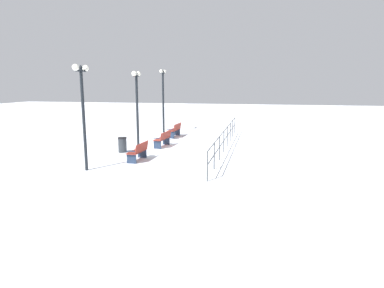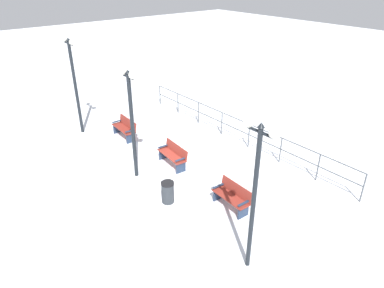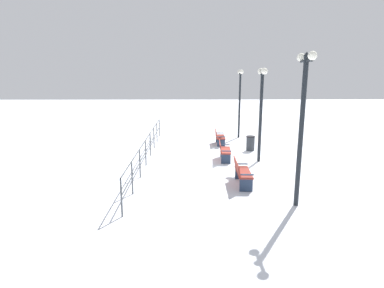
# 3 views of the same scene
# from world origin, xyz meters

# --- Properties ---
(ground_plane) EXTENTS (80.00, 80.00, 0.00)m
(ground_plane) POSITION_xyz_m (0.00, 0.00, 0.00)
(ground_plane) COLOR white
(ground_plane) RESTS_ON ground
(bench_nearest) EXTENTS (0.61, 1.57, 0.91)m
(bench_nearest) POSITION_xyz_m (0.05, -3.50, 0.48)
(bench_nearest) COLOR maroon
(bench_nearest) RESTS_ON ground
(bench_second) EXTENTS (0.65, 1.57, 0.87)m
(bench_second) POSITION_xyz_m (-0.19, 0.01, 0.47)
(bench_second) COLOR maroon
(bench_second) RESTS_ON ground
(bench_third) EXTENTS (0.60, 1.44, 0.85)m
(bench_third) POSITION_xyz_m (-0.06, 3.50, 0.44)
(bench_third) COLOR maroon
(bench_third) RESTS_ON ground
(lamppost_near) EXTENTS (0.24, 1.08, 4.50)m
(lamppost_near) POSITION_xyz_m (1.40, -5.35, 2.85)
(lamppost_near) COLOR black
(lamppost_near) RESTS_ON ground
(lamppost_middle) EXTENTS (0.28, 0.92, 4.20)m
(lamppost_middle) POSITION_xyz_m (1.40, -0.25, 2.83)
(lamppost_middle) COLOR black
(lamppost_middle) RESTS_ON ground
(lamppost_far) EXTENTS (0.26, 1.00, 4.25)m
(lamppost_far) POSITION_xyz_m (1.40, 5.57, 2.90)
(lamppost_far) COLOR black
(lamppost_far) RESTS_ON ground
(waterfront_railing) EXTENTS (0.05, 12.22, 1.14)m
(waterfront_railing) POSITION_xyz_m (-3.72, 0.00, 0.75)
(waterfront_railing) COLOR #4C5156
(waterfront_railing) RESTS_ON ground
(trash_bin) EXTENTS (0.45, 0.45, 0.78)m
(trash_bin) POSITION_xyz_m (1.43, 1.90, 0.39)
(trash_bin) COLOR #2D3338
(trash_bin) RESTS_ON ground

